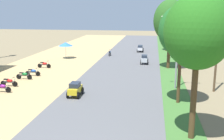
% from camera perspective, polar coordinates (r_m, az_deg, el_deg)
% --- Properties ---
extents(parked_motorbike_third, '(1.80, 0.54, 0.94)m').
position_cam_1_polar(parked_motorbike_third, '(26.92, -22.09, -3.38)').
color(parked_motorbike_third, black).
rests_on(parked_motorbike_third, dirt_shoulder).
extents(parked_motorbike_fourth, '(1.80, 0.54, 0.94)m').
position_cam_1_polar(parked_motorbike_fourth, '(28.75, -20.80, -2.30)').
color(parked_motorbike_fourth, black).
rests_on(parked_motorbike_fourth, dirt_shoulder).
extents(parked_motorbike_fifth, '(1.80, 0.54, 0.94)m').
position_cam_1_polar(parked_motorbike_fifth, '(31.12, -17.96, -1.00)').
color(parked_motorbike_fifth, black).
rests_on(parked_motorbike_fifth, dirt_shoulder).
extents(parked_motorbike_sixth, '(1.80, 0.54, 0.94)m').
position_cam_1_polar(parked_motorbike_sixth, '(32.45, -16.28, -0.35)').
color(parked_motorbike_sixth, black).
rests_on(parked_motorbike_sixth, dirt_shoulder).
extents(parked_motorbike_seventh, '(1.80, 0.54, 0.94)m').
position_cam_1_polar(parked_motorbike_seventh, '(36.50, -14.03, 1.18)').
color(parked_motorbike_seventh, black).
rests_on(parked_motorbike_seventh, dirt_shoulder).
extents(vendor_umbrella, '(2.20, 2.20, 2.52)m').
position_cam_1_polar(vendor_umbrella, '(42.78, -9.74, 5.38)').
color(vendor_umbrella, '#99999E').
rests_on(vendor_umbrella, dirt_shoulder).
extents(median_tree_nearest, '(3.77, 3.77, 8.41)m').
position_cam_1_polar(median_tree_nearest, '(15.68, 17.64, 7.58)').
color(median_tree_nearest, '#4C351E').
rests_on(median_tree_nearest, median_strip).
extents(median_tree_second, '(3.60, 3.60, 7.91)m').
position_cam_1_polar(median_tree_second, '(21.94, 14.42, 7.99)').
color(median_tree_second, '#4C351E').
rests_on(median_tree_second, median_strip).
extents(median_tree_third, '(4.19, 4.19, 8.76)m').
position_cam_1_polar(median_tree_third, '(35.50, 12.11, 10.04)').
color(median_tree_third, '#4C351E').
rests_on(median_tree_third, median_strip).
extents(median_tree_fourth, '(3.39, 3.39, 7.60)m').
position_cam_1_polar(median_tree_fourth, '(50.97, 11.58, 10.23)').
color(median_tree_fourth, '#4C351E').
rests_on(median_tree_fourth, median_strip).
extents(streetlamp_near, '(3.16, 0.20, 7.06)m').
position_cam_1_polar(streetlamp_near, '(26.28, 13.56, 4.90)').
color(streetlamp_near, gray).
rests_on(streetlamp_near, median_strip).
extents(streetlamp_mid, '(3.16, 0.20, 7.32)m').
position_cam_1_polar(streetlamp_mid, '(42.27, 11.84, 7.94)').
color(streetlamp_mid, gray).
rests_on(streetlamp_mid, median_strip).
extents(streetlamp_far, '(3.16, 0.20, 7.08)m').
position_cam_1_polar(streetlamp_far, '(63.55, 10.87, 9.33)').
color(streetlamp_far, gray).
rests_on(streetlamp_far, median_strip).
extents(utility_pole_near, '(1.80, 0.20, 9.16)m').
position_cam_1_polar(utility_pole_near, '(26.41, 21.36, 5.73)').
color(utility_pole_near, brown).
rests_on(utility_pole_near, ground).
extents(car_hatchback_yellow, '(1.04, 2.00, 1.23)m').
position_cam_1_polar(car_hatchback_yellow, '(24.03, -7.75, -3.92)').
color(car_hatchback_yellow, gold).
rests_on(car_hatchback_yellow, road_strip).
extents(car_hatchback_silver, '(1.04, 2.00, 1.23)m').
position_cam_1_polar(car_hatchback_silver, '(38.39, 6.82, 2.31)').
color(car_hatchback_silver, '#B7BCC1').
rests_on(car_hatchback_silver, road_strip).
extents(car_sedan_white, '(1.10, 2.26, 1.19)m').
position_cam_1_polar(car_sedan_white, '(49.36, 5.96, 4.60)').
color(car_sedan_white, silver).
rests_on(car_sedan_white, road_strip).
extents(motorbike_ahead_second, '(0.54, 1.80, 0.94)m').
position_cam_1_polar(motorbike_ahead_second, '(44.97, -0.48, 3.67)').
color(motorbike_ahead_second, black).
rests_on(motorbike_ahead_second, road_strip).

